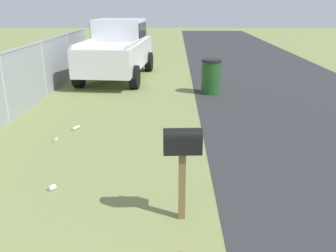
# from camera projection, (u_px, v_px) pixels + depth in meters

# --- Properties ---
(mailbox) EXTENTS (0.23, 0.48, 1.25)m
(mailbox) POSITION_uv_depth(u_px,v_px,m) (182.00, 148.00, 4.49)
(mailbox) COLOR brown
(mailbox) RESTS_ON ground
(pickup_truck) EXTENTS (4.97, 2.42, 2.09)m
(pickup_truck) POSITION_uv_depth(u_px,v_px,m) (118.00, 48.00, 13.29)
(pickup_truck) COLOR silver
(pickup_truck) RESTS_ON ground
(trash_bin) EXTENTS (0.61, 0.61, 1.05)m
(trash_bin) POSITION_uv_depth(u_px,v_px,m) (211.00, 76.00, 11.11)
(trash_bin) COLOR #1E4C1E
(trash_bin) RESTS_ON ground
(fence_section) EXTENTS (15.73, 0.07, 1.64)m
(fence_section) POSITION_uv_depth(u_px,v_px,m) (3.00, 86.00, 8.18)
(fence_section) COLOR #9EA3A8
(fence_section) RESTS_ON ground
(litter_can_midfield_b) EXTENTS (0.12, 0.07, 0.07)m
(litter_can_midfield_b) POSITION_uv_depth(u_px,v_px,m) (56.00, 140.00, 7.41)
(litter_can_midfield_b) COLOR silver
(litter_can_midfield_b) RESTS_ON ground
(litter_bottle_by_mailbox) EXTENTS (0.23, 0.15, 0.07)m
(litter_bottle_by_mailbox) POSITION_uv_depth(u_px,v_px,m) (76.00, 128.00, 8.09)
(litter_bottle_by_mailbox) COLOR #B2D8BF
(litter_bottle_by_mailbox) RESTS_ON ground
(litter_cup_far_scatter) EXTENTS (0.13, 0.12, 0.08)m
(litter_cup_far_scatter) POSITION_uv_depth(u_px,v_px,m) (52.00, 188.00, 5.49)
(litter_cup_far_scatter) COLOR white
(litter_cup_far_scatter) RESTS_ON ground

